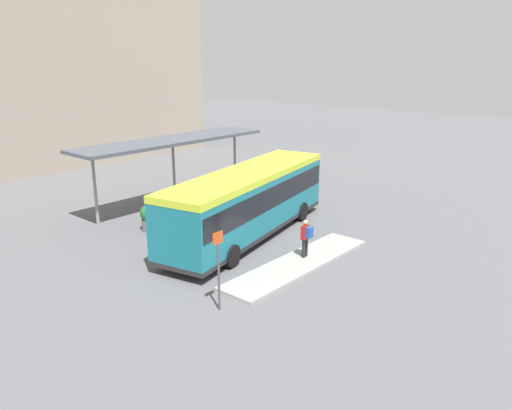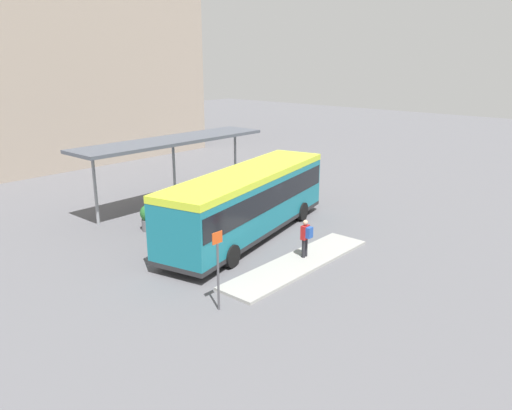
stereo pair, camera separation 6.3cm
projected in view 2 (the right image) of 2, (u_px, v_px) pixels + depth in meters
The scene contains 12 objects.
ground_plane at pixel (248, 236), 23.94m from camera, with size 120.00×120.00×0.00m, color #5B5B60.
curb_island at pixel (298, 263), 20.63m from camera, with size 7.95×1.80×0.12m.
city_bus at pixel (248, 199), 23.42m from camera, with size 11.64×4.93×3.20m.
pedestrian_waiting at pixel (306, 236), 20.88m from camera, with size 0.41×0.43×1.64m.
bicycle_green at pixel (303, 186), 31.77m from camera, with size 0.48×1.66×0.72m.
bicycle_orange at pixel (290, 185), 32.06m from camera, with size 0.48×1.79×0.77m.
bicycle_red at pixel (284, 182), 32.82m from camera, with size 0.48×1.70×0.73m.
station_shelter at pixel (173, 142), 28.29m from camera, with size 12.04×2.74×3.82m.
potted_planter_near_shelter at pixel (224, 195), 28.32m from camera, with size 0.90×0.90×1.43m.
potted_planter_far_side at pixel (149, 217), 24.58m from camera, with size 0.85×0.85×1.33m.
platform_sign at pixel (218, 267), 16.53m from camera, with size 0.44×0.08×2.80m.
station_building at pixel (40, 44), 39.52m from camera, with size 24.80×11.03×18.56m.
Camera 2 is at (-16.69, -15.15, 8.23)m, focal length 35.00 mm.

